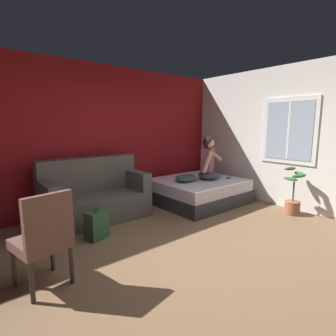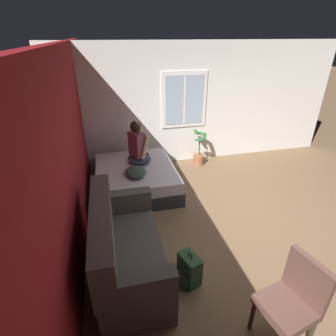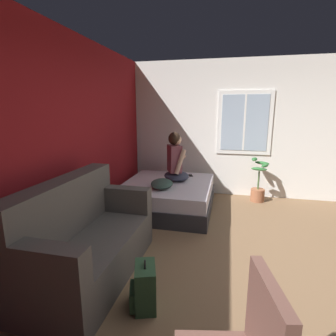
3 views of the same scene
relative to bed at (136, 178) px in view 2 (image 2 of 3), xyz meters
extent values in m
plane|color=brown|center=(-1.74, -1.70, -0.24)|extent=(40.00, 40.00, 0.00)
cube|color=maroon|center=(-1.74, 1.02, 1.11)|extent=(10.63, 0.16, 2.70)
cube|color=silver|center=(1.16, -1.70, 1.11)|extent=(0.16, 6.68, 2.70)
cube|color=white|center=(1.07, -1.30, 1.25)|extent=(0.02, 1.04, 1.24)
cube|color=#9EB2C6|center=(1.05, -1.30, 1.25)|extent=(0.01, 0.88, 1.08)
cube|color=white|center=(1.05, -1.30, 1.25)|extent=(0.01, 0.04, 1.08)
cube|color=#2D2D33|center=(0.00, 0.00, -0.11)|extent=(1.73, 1.56, 0.26)
cube|color=silver|center=(0.00, 0.00, 0.13)|extent=(1.68, 1.51, 0.22)
cube|color=#514C47|center=(-2.07, 0.33, -0.02)|extent=(1.71, 0.81, 0.44)
cube|color=#514C47|center=(-2.07, 0.63, 0.50)|extent=(1.70, 0.25, 0.60)
cube|color=#514C47|center=(-2.83, 0.34, 0.36)|extent=(0.19, 0.80, 0.32)
cube|color=#514C47|center=(-1.31, 0.33, 0.36)|extent=(0.19, 0.80, 0.32)
cylinder|color=#382D23|center=(-3.12, -0.80, -0.04)|extent=(0.04, 0.04, 0.40)
cylinder|color=#382D23|center=(-3.04, -1.19, -0.04)|extent=(0.04, 0.04, 0.40)
cylinder|color=#382D23|center=(-3.42, -1.27, -0.04)|extent=(0.04, 0.04, 0.40)
cube|color=brown|center=(-3.27, -1.04, 0.21)|extent=(0.54, 0.54, 0.10)
cube|color=brown|center=(-3.23, -1.23, 0.50)|extent=(0.46, 0.15, 0.48)
ellipsoid|color=#383D51|center=(0.20, -0.12, 0.32)|extent=(0.66, 0.62, 0.16)
cube|color=#8C4C56|center=(0.19, -0.08, 0.64)|extent=(0.38, 0.32, 0.48)
cylinder|color=#DBB293|center=(0.03, -0.22, 0.62)|extent=(0.17, 0.23, 0.44)
cylinder|color=#DBB293|center=(0.38, -0.08, 0.74)|extent=(0.24, 0.37, 0.29)
sphere|color=#DBB293|center=(0.20, -0.10, 0.99)|extent=(0.21, 0.21, 0.21)
ellipsoid|color=black|center=(0.19, -0.08, 1.00)|extent=(0.30, 0.30, 0.23)
cube|color=#2D5133|center=(-2.39, -0.36, -0.04)|extent=(0.34, 0.27, 0.40)
cube|color=#2D5133|center=(-2.43, -0.25, -0.13)|extent=(0.24, 0.12, 0.18)
torus|color=black|center=(-2.39, -0.36, 0.18)|extent=(0.09, 0.04, 0.09)
ellipsoid|color=#385147|center=(-0.33, 0.02, 0.31)|extent=(0.52, 0.42, 0.14)
cube|color=black|center=(0.58, -0.33, 0.25)|extent=(0.16, 0.11, 0.01)
cylinder|color=#995B3D|center=(0.77, -1.61, -0.12)|extent=(0.26, 0.26, 0.24)
cylinder|color=#426033|center=(0.77, -1.61, 0.18)|extent=(0.03, 0.03, 0.36)
ellipsoid|color=#2D6B33|center=(0.67, -1.59, 0.42)|extent=(0.15, 0.29, 0.06)
ellipsoid|color=#2D6B33|center=(0.86, -1.66, 0.50)|extent=(0.22, 0.29, 0.06)
ellipsoid|color=#2D6B33|center=(0.79, -1.51, 0.58)|extent=(0.29, 0.15, 0.06)
ellipsoid|color=#2D6B33|center=(0.73, -1.70, 0.48)|extent=(0.30, 0.21, 0.06)
camera|label=1|loc=(-3.84, -3.70, 1.36)|focal=28.00mm
camera|label=2|loc=(-4.58, 0.46, 2.57)|focal=28.00mm
camera|label=3|loc=(-4.34, -1.01, 1.50)|focal=28.00mm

